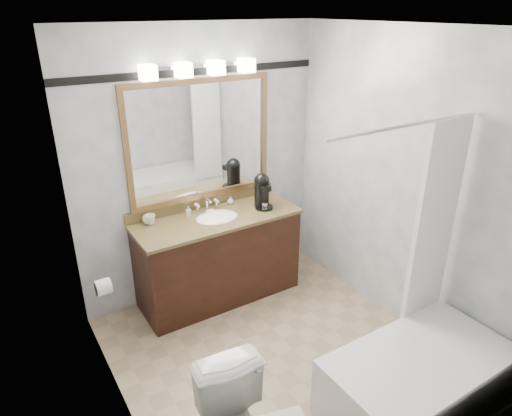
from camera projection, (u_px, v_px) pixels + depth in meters
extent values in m
cube|color=tan|center=(278.00, 357.00, 3.71)|extent=(2.40, 2.60, 0.01)
cube|color=white|center=(287.00, 25.00, 2.69)|extent=(2.40, 2.60, 0.01)
cube|color=silver|center=(201.00, 167.00, 4.21)|extent=(2.40, 0.01, 2.50)
cube|color=silver|center=(438.00, 315.00, 2.19)|extent=(2.40, 0.01, 2.50)
cube|color=silver|center=(110.00, 265.00, 2.62)|extent=(0.01, 2.60, 2.50)
cube|color=silver|center=(401.00, 185.00, 3.79)|extent=(0.01, 2.60, 2.50)
cube|color=black|center=(219.00, 259.00, 4.33)|extent=(1.50, 0.55, 0.82)
cube|color=olive|center=(217.00, 218.00, 4.15)|extent=(1.53, 0.58, 0.03)
cube|color=olive|center=(204.00, 202.00, 4.34)|extent=(1.53, 0.03, 0.10)
ellipsoid|color=white|center=(217.00, 220.00, 4.16)|extent=(0.44, 0.34, 0.14)
cube|color=olive|center=(198.00, 81.00, 3.87)|extent=(1.40, 0.04, 0.05)
cube|color=olive|center=(203.00, 195.00, 4.30)|extent=(1.40, 0.04, 0.05)
cube|color=olive|center=(127.00, 153.00, 3.76)|extent=(0.05, 0.04, 1.00)
cube|color=olive|center=(264.00, 131.00, 4.42)|extent=(0.05, 0.04, 1.00)
cube|color=white|center=(200.00, 141.00, 4.09)|extent=(1.30, 0.01, 1.00)
cube|color=silver|center=(197.00, 66.00, 3.82)|extent=(0.90, 0.05, 0.03)
cube|color=white|center=(148.00, 73.00, 3.57)|extent=(0.12, 0.12, 0.12)
cube|color=white|center=(183.00, 70.00, 3.71)|extent=(0.12, 0.12, 0.12)
cube|color=white|center=(216.00, 68.00, 3.86)|extent=(0.12, 0.12, 0.12)
cube|color=white|center=(246.00, 65.00, 4.00)|extent=(0.12, 0.12, 0.12)
cube|color=black|center=(196.00, 72.00, 3.86)|extent=(2.40, 0.01, 0.06)
cube|color=white|center=(417.00, 381.00, 3.16)|extent=(1.30, 0.72, 0.45)
cylinder|color=silver|center=(408.00, 125.00, 2.75)|extent=(1.30, 0.02, 0.02)
cube|color=white|center=(434.00, 225.00, 3.27)|extent=(0.40, 0.04, 1.55)
cylinder|color=white|center=(103.00, 287.00, 3.38)|extent=(0.11, 0.12, 0.12)
cylinder|color=black|center=(264.00, 207.00, 4.32)|extent=(0.17, 0.17, 0.02)
cylinder|color=black|center=(262.00, 193.00, 4.32)|extent=(0.14, 0.14, 0.25)
sphere|color=black|center=(262.00, 181.00, 4.27)|extent=(0.15, 0.15, 0.15)
cube|color=black|center=(265.00, 188.00, 4.23)|extent=(0.11, 0.11, 0.05)
cylinder|color=silver|center=(265.00, 205.00, 4.30)|extent=(0.06, 0.06, 0.06)
imported|color=white|center=(148.00, 220.00, 4.01)|extent=(0.09, 0.09, 0.07)
imported|color=white|center=(150.00, 220.00, 4.00)|extent=(0.12, 0.12, 0.09)
imported|color=white|center=(188.00, 211.00, 4.15)|extent=(0.06, 0.06, 0.09)
imported|color=white|center=(230.00, 200.00, 4.40)|extent=(0.07, 0.07, 0.07)
cube|color=#EBEDC3|center=(210.00, 211.00, 4.23)|extent=(0.08, 0.05, 0.02)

